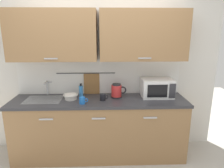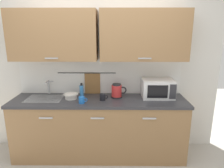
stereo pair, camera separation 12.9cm
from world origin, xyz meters
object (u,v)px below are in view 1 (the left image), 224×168
object	(u,v)px
dish_soap_bottle	(81,91)
mug_near_sink	(82,100)
microwave	(157,88)
mug_by_kettle	(103,97)
electric_kettle	(117,91)
mixing_bowl	(71,96)

from	to	relation	value
dish_soap_bottle	mug_near_sink	distance (m)	0.35
microwave	dish_soap_bottle	xyz separation A→B (m)	(-1.14, 0.06, -0.05)
mug_by_kettle	mug_near_sink	bearing A→B (deg)	-155.64
electric_kettle	mug_near_sink	world-z (taller)	electric_kettle
mixing_bowl	dish_soap_bottle	bearing A→B (deg)	47.89
mug_by_kettle	dish_soap_bottle	bearing A→B (deg)	147.44
dish_soap_bottle	mixing_bowl	xyz separation A→B (m)	(-0.13, -0.15, -0.04)
electric_kettle	dish_soap_bottle	xyz separation A→B (m)	(-0.54, 0.08, -0.01)
dish_soap_bottle	mug_near_sink	world-z (taller)	dish_soap_bottle
mug_near_sink	mixing_bowl	size ratio (longest dim) A/B	0.56
microwave	electric_kettle	bearing A→B (deg)	-177.67
electric_kettle	dish_soap_bottle	distance (m)	0.54
mug_near_sink	mug_by_kettle	bearing A→B (deg)	24.36
dish_soap_bottle	mug_by_kettle	size ratio (longest dim) A/B	1.63
dish_soap_bottle	electric_kettle	bearing A→B (deg)	-8.64
mug_by_kettle	microwave	bearing A→B (deg)	10.91
electric_kettle	microwave	bearing A→B (deg)	2.33
dish_soap_bottle	mixing_bowl	world-z (taller)	dish_soap_bottle
mixing_bowl	mug_by_kettle	bearing A→B (deg)	-7.84
mug_near_sink	mixing_bowl	xyz separation A→B (m)	(-0.19, 0.19, -0.00)
microwave	mixing_bowl	distance (m)	1.28
electric_kettle	mixing_bowl	size ratio (longest dim) A/B	1.06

